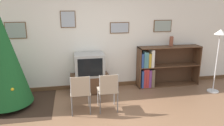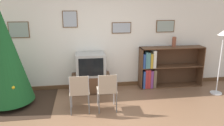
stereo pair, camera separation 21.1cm
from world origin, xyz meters
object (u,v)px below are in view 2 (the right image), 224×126
Objects in this scene: television at (91,64)px; standing_lamp at (222,46)px; bookshelf at (159,68)px; vase at (174,42)px; folding_chair_right at (107,90)px; tv_console at (91,83)px; folding_chair_left at (79,91)px; christmas_tree at (4,55)px.

television is 3.15m from standing_lamp.
vase is (0.38, 0.04, 0.69)m from bookshelf.
bookshelf is at bearing -173.49° from vase.
folding_chair_right is 3.17× the size of vase.
tv_console is 1.14m from folding_chair_left.
folding_chair_right is at bearing 0.00° from folding_chair_left.
folding_chair_right is at bearing -15.88° from christmas_tree.
folding_chair_left and folding_chair_right have the same top height.
tv_console is 1.83m from bookshelf.
television is 0.45× the size of standing_lamp.
standing_lamp is (2.78, 0.51, 0.73)m from folding_chair_right.
vase reaches higher than television.
standing_lamp is at bearing -27.66° from bookshelf.
bookshelf reaches higher than tv_console.
television is 0.42× the size of bookshelf.
television is (1.80, 0.48, -0.41)m from christmas_tree.
christmas_tree is 8.69× the size of vase.
standing_lamp is (3.06, -0.56, 0.98)m from tv_console.
bookshelf is (2.08, 1.17, 0.03)m from folding_chair_left.
christmas_tree is 3.17× the size of television.
christmas_tree is 2.37× the size of tv_console.
standing_lamp is (1.26, -0.66, 0.70)m from bookshelf.
bookshelf reaches higher than folding_chair_right.
tv_console is 1.34× the size of television.
christmas_tree is 1.43× the size of standing_lamp.
standing_lamp is (3.34, 0.51, 0.73)m from folding_chair_left.
standing_lamp is (3.06, -0.56, 0.49)m from television.
christmas_tree is at bearing -165.03° from television.
christmas_tree is at bearing 179.07° from standing_lamp.
television reaches higher than folding_chair_left.
folding_chair_right is 2.92m from standing_lamp.
bookshelf is (1.80, 0.10, -0.21)m from television.
vase is (1.90, 1.22, 0.73)m from folding_chair_right.
tv_console is at bearing 15.05° from christmas_tree.
bookshelf reaches higher than folding_chair_left.
bookshelf is (1.52, 1.17, 0.03)m from folding_chair_right.
folding_chair_right is at bearing -142.36° from bookshelf.
standing_lamp reaches higher than folding_chair_right.
standing_lamp reaches higher than bookshelf.
christmas_tree reaches higher than standing_lamp.
television is 2.23m from vase.
tv_console is 3.26m from standing_lamp.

